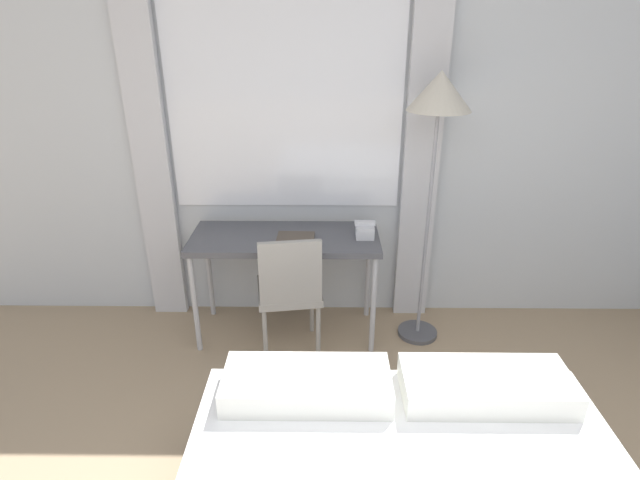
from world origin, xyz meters
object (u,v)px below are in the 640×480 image
object	(u,v)px
telephone	(365,230)
book	(296,238)
desk_chair	(289,288)
standing_lamp	(438,113)
desk	(285,245)

from	to	relation	value
telephone	book	distance (m)	0.46
desk_chair	standing_lamp	xyz separation A→B (m)	(0.89, 0.22, 1.05)
book	desk_chair	bearing A→B (deg)	-100.16
book	telephone	bearing A→B (deg)	7.70
standing_lamp	telephone	bearing A→B (deg)	176.41
standing_lamp	desk_chair	bearing A→B (deg)	-165.96
desk	desk_chair	size ratio (longest dim) A/B	1.43
desk_chair	telephone	world-z (taller)	desk_chair
telephone	book	size ratio (longest dim) A/B	0.56
desk	telephone	world-z (taller)	telephone
standing_lamp	book	bearing A→B (deg)	-177.60
telephone	desk_chair	bearing A→B (deg)	-153.01
desk_chair	desk	bearing A→B (deg)	90.90
standing_lamp	telephone	size ratio (longest dim) A/B	12.96
desk_chair	book	bearing A→B (deg)	71.41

